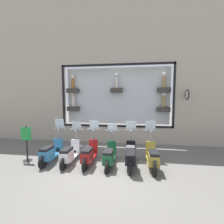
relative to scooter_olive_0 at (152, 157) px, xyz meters
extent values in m
plane|color=#66635E|center=(-0.35, 1.71, -0.45)|extent=(120.00, 120.00, 0.00)
cube|color=#ADA08E|center=(3.25, 1.71, 0.04)|extent=(0.40, 6.51, 0.96)
cube|color=#ADA08E|center=(3.25, 1.71, 6.43)|extent=(0.40, 6.51, 4.57)
cube|color=black|center=(3.04, 1.71, 4.09)|extent=(0.04, 6.51, 0.12)
cube|color=black|center=(3.04, 1.71, 0.58)|extent=(0.04, 6.51, 0.12)
cube|color=black|center=(3.04, -1.49, 2.33)|extent=(0.04, 0.12, 3.63)
cube|color=black|center=(3.04, 4.90, 2.33)|extent=(0.04, 0.12, 3.63)
cube|color=silver|center=(3.60, 1.71, 2.33)|extent=(0.04, 6.27, 3.39)
cube|color=#38332D|center=(3.38, -1.02, 2.66)|extent=(0.36, 0.72, 0.28)
cylinder|color=#9E7F4C|center=(3.38, -1.02, 3.11)|extent=(0.18, 0.18, 0.64)
sphere|color=white|center=(3.38, -1.02, 3.55)|extent=(0.23, 0.23, 0.23)
cube|color=#38332D|center=(3.38, 1.71, 2.66)|extent=(0.36, 0.72, 0.28)
cylinder|color=silver|center=(3.38, 1.71, 3.12)|extent=(0.18, 0.18, 0.64)
sphere|color=white|center=(3.38, 1.71, 3.55)|extent=(0.23, 0.23, 0.23)
cube|color=#38332D|center=(3.38, 4.43, 2.66)|extent=(0.36, 0.72, 0.28)
cylinder|color=#B26B2D|center=(3.38, 4.43, 3.08)|extent=(0.16, 0.16, 0.57)
sphere|color=beige|center=(3.38, 4.43, 3.47)|extent=(0.21, 0.21, 0.21)
cube|color=#38332D|center=(3.38, -1.02, 1.54)|extent=(0.36, 0.72, 0.28)
cylinder|color=#9E7F4C|center=(3.38, -1.02, 2.00)|extent=(0.18, 0.18, 0.63)
sphere|color=white|center=(3.38, -1.02, 2.43)|extent=(0.23, 0.23, 0.23)
cube|color=#38332D|center=(3.38, 4.43, 1.54)|extent=(0.36, 0.72, 0.28)
cylinder|color=silver|center=(3.38, 4.43, 2.02)|extent=(0.18, 0.18, 0.66)
sphere|color=beige|center=(3.38, 4.43, 2.47)|extent=(0.24, 0.24, 0.24)
cylinder|color=black|center=(2.87, -2.05, 2.37)|extent=(0.35, 0.05, 0.05)
torus|color=black|center=(2.70, -2.05, 2.37)|extent=(0.55, 0.06, 0.55)
cylinder|color=white|center=(2.70, -2.05, 2.37)|extent=(0.46, 0.03, 0.46)
cylinder|color=black|center=(0.73, 0.00, -0.18)|extent=(0.54, 0.09, 0.54)
cylinder|color=black|center=(-0.54, 0.00, -0.18)|extent=(0.54, 0.09, 0.54)
cube|color=olive|center=(0.09, 0.00, -0.19)|extent=(1.02, 0.39, 0.06)
cube|color=olive|center=(-0.28, 0.00, 0.02)|extent=(0.61, 0.35, 0.36)
cube|color=black|center=(-0.28, 0.00, 0.25)|extent=(0.58, 0.31, 0.10)
cube|color=olive|center=(0.64, 0.00, 0.12)|extent=(0.12, 0.37, 0.56)
cylinder|color=gray|center=(0.71, 0.00, 0.62)|extent=(0.20, 0.06, 0.45)
cylinder|color=gray|center=(0.77, 0.00, 0.83)|extent=(0.04, 0.60, 0.04)
cube|color=silver|center=(0.81, 0.00, 1.03)|extent=(0.10, 0.42, 0.40)
cylinder|color=black|center=(0.73, 0.81, -0.18)|extent=(0.54, 0.09, 0.54)
cylinder|color=black|center=(-0.54, 0.81, -0.18)|extent=(0.54, 0.09, 0.54)
cube|color=black|center=(0.09, 0.81, -0.19)|extent=(1.02, 0.38, 0.06)
cube|color=black|center=(-0.28, 0.81, 0.02)|extent=(0.61, 0.35, 0.36)
cube|color=black|center=(-0.28, 0.81, 0.25)|extent=(0.58, 0.31, 0.10)
cube|color=black|center=(0.64, 0.81, 0.12)|extent=(0.12, 0.37, 0.56)
cylinder|color=gray|center=(0.71, 0.81, 0.61)|extent=(0.20, 0.06, 0.45)
cylinder|color=gray|center=(0.77, 0.81, 0.83)|extent=(0.04, 0.60, 0.04)
cube|color=silver|center=(0.81, 0.81, 1.02)|extent=(0.09, 0.42, 0.37)
cube|color=#4C4C51|center=(-0.60, 0.81, 0.41)|extent=(0.28, 0.28, 0.28)
cylinder|color=black|center=(0.76, 1.62, -0.22)|extent=(0.45, 0.09, 0.45)
cylinder|color=black|center=(-0.58, 1.62, -0.22)|extent=(0.45, 0.09, 0.45)
cube|color=#19512D|center=(0.09, 1.62, -0.23)|extent=(1.02, 0.39, 0.06)
cube|color=#19512D|center=(-0.28, 1.62, -0.02)|extent=(0.61, 0.35, 0.36)
cube|color=black|center=(-0.28, 1.62, 0.21)|extent=(0.58, 0.31, 0.10)
cube|color=#19512D|center=(0.64, 1.62, 0.08)|extent=(0.12, 0.37, 0.56)
cylinder|color=gray|center=(0.71, 1.62, 0.57)|extent=(0.20, 0.06, 0.45)
cylinder|color=gray|center=(0.77, 1.62, 0.79)|extent=(0.04, 0.61, 0.04)
cube|color=silver|center=(0.81, 1.62, 0.93)|extent=(0.08, 0.42, 0.29)
cylinder|color=black|center=(0.74, 2.43, -0.19)|extent=(0.51, 0.09, 0.51)
cylinder|color=black|center=(-0.56, 2.43, -0.19)|extent=(0.51, 0.09, 0.51)
cube|color=maroon|center=(0.09, 2.43, -0.20)|extent=(1.02, 0.39, 0.06)
cube|color=maroon|center=(-0.28, 2.43, 0.01)|extent=(0.61, 0.35, 0.36)
cube|color=black|center=(-0.28, 2.43, 0.24)|extent=(0.58, 0.31, 0.10)
cube|color=maroon|center=(0.64, 2.43, 0.11)|extent=(0.12, 0.37, 0.56)
cylinder|color=gray|center=(0.71, 2.43, 0.60)|extent=(0.20, 0.06, 0.45)
cylinder|color=gray|center=(0.77, 2.43, 0.81)|extent=(0.04, 0.60, 0.04)
cube|color=silver|center=(0.81, 2.43, 1.01)|extent=(0.10, 0.42, 0.38)
cylinder|color=black|center=(0.77, 3.24, -0.22)|extent=(0.44, 0.09, 0.44)
cylinder|color=black|center=(-0.58, 3.24, -0.22)|extent=(0.44, 0.09, 0.44)
cube|color=silver|center=(0.09, 3.24, -0.24)|extent=(1.02, 0.39, 0.06)
cube|color=silver|center=(-0.28, 3.24, -0.03)|extent=(0.61, 0.35, 0.36)
cube|color=black|center=(-0.28, 3.24, 0.20)|extent=(0.58, 0.31, 0.10)
cube|color=silver|center=(0.64, 3.24, 0.07)|extent=(0.12, 0.37, 0.56)
cylinder|color=gray|center=(0.71, 3.24, 0.57)|extent=(0.20, 0.06, 0.45)
cylinder|color=gray|center=(0.77, 3.24, 0.78)|extent=(0.04, 0.60, 0.04)
cube|color=silver|center=(0.81, 3.24, 0.96)|extent=(0.09, 0.42, 0.35)
cylinder|color=black|center=(0.74, 4.05, -0.20)|extent=(0.49, 0.09, 0.49)
cylinder|color=black|center=(-0.56, 4.05, -0.20)|extent=(0.49, 0.09, 0.49)
cube|color=teal|center=(0.09, 4.05, -0.21)|extent=(1.02, 0.38, 0.06)
cube|color=teal|center=(-0.28, 4.05, 0.00)|extent=(0.61, 0.35, 0.36)
cube|color=black|center=(-0.28, 4.05, 0.23)|extent=(0.58, 0.31, 0.10)
cube|color=teal|center=(0.64, 4.05, 0.10)|extent=(0.12, 0.37, 0.56)
cylinder|color=gray|center=(0.71, 4.05, 0.59)|extent=(0.20, 0.06, 0.45)
cylinder|color=gray|center=(0.77, 4.05, 0.81)|extent=(0.04, 0.61, 0.04)
cube|color=silver|center=(0.81, 4.05, 1.03)|extent=(0.11, 0.42, 0.43)
cylinder|color=#232326|center=(-0.01, 5.11, -0.43)|extent=(0.36, 0.36, 0.02)
cylinder|color=#232326|center=(-0.01, 5.11, 0.30)|extent=(0.07, 0.07, 1.49)
cube|color=#1E8438|center=(-0.03, 5.11, 0.72)|extent=(0.03, 0.45, 0.55)
camera|label=1|loc=(-5.57, 0.77, 2.14)|focal=24.00mm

